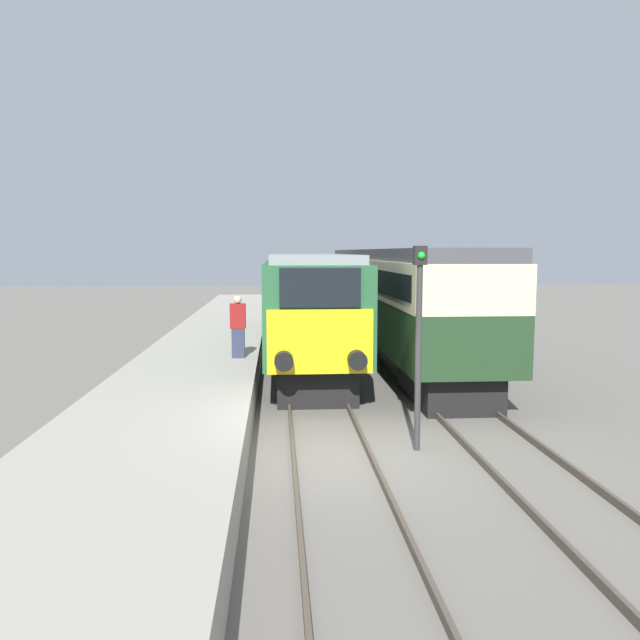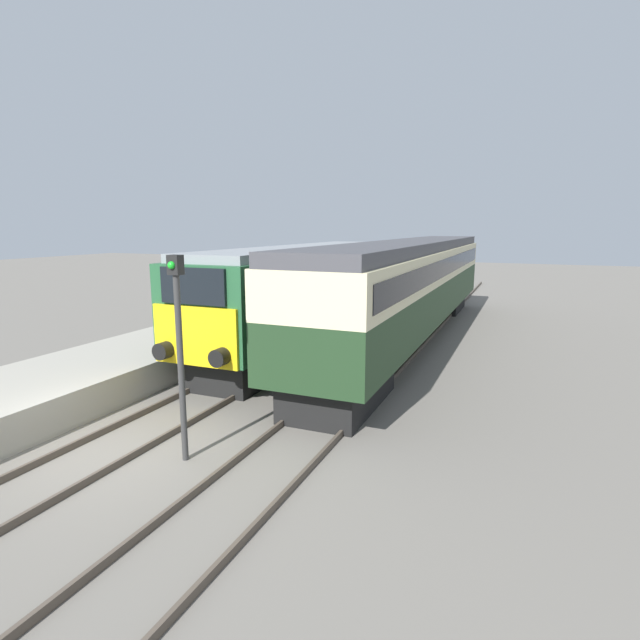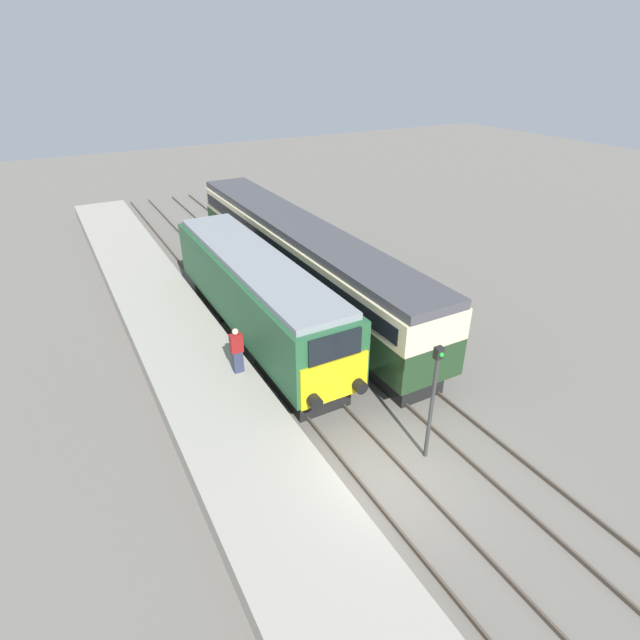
% 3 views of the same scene
% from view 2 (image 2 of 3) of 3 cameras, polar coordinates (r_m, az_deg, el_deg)
% --- Properties ---
extents(ground_plane, '(120.00, 120.00, 0.00)m').
position_cam_2_polar(ground_plane, '(11.14, -23.91, -13.93)').
color(ground_plane, slate).
extents(platform_left, '(3.50, 50.00, 0.85)m').
position_cam_2_polar(platform_left, '(18.83, -13.29, -2.06)').
color(platform_left, '#9E998C').
rests_on(platform_left, ground_plane).
extents(rails_near_track, '(1.51, 60.00, 0.14)m').
position_cam_2_polar(rails_near_track, '(14.72, -9.64, -6.90)').
color(rails_near_track, '#4C4238').
rests_on(rails_near_track, ground_plane).
extents(rails_far_track, '(1.50, 60.00, 0.14)m').
position_cam_2_polar(rails_far_track, '(13.28, 3.01, -8.70)').
color(rails_far_track, '#4C4238').
rests_on(rails_far_track, ground_plane).
extents(locomotive, '(2.70, 13.49, 3.77)m').
position_cam_2_polar(locomotive, '(18.39, -1.88, 3.22)').
color(locomotive, black).
rests_on(locomotive, ground_plane).
extents(passenger_carriage, '(2.75, 20.31, 3.94)m').
position_cam_2_polar(passenger_carriage, '(19.85, 10.44, 4.48)').
color(passenger_carriage, black).
rests_on(passenger_carriage, ground_plane).
extents(person_on_platform, '(0.44, 0.26, 1.77)m').
position_cam_2_polar(person_on_platform, '(16.70, -13.16, 0.93)').
color(person_on_platform, '#2D334C').
rests_on(person_on_platform, platform_left).
extents(signal_post, '(0.24, 0.28, 3.96)m').
position_cam_2_polar(signal_post, '(9.64, -15.78, -2.41)').
color(signal_post, '#333333').
rests_on(signal_post, ground_plane).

